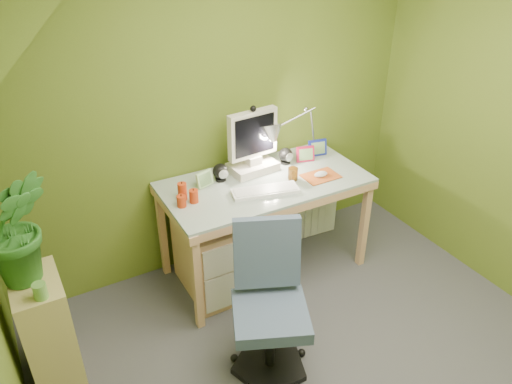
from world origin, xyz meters
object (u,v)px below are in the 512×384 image
monitor (253,137)px  radiator (311,211)px  desk (265,226)px  task_chair (270,315)px  desk_lamp (306,120)px  side_ledge (47,329)px  potted_plant (18,228)px

monitor → radiator: size_ratio=1.33×
desk → monitor: monitor is taller
task_chair → monitor: bearing=89.7°
desk_lamp → side_ledge: 2.21m
desk → radiator: (0.60, 0.25, -0.19)m
task_chair → radiator: task_chair is taller
desk → desk_lamp: size_ratio=2.40×
desk_lamp → task_chair: 1.52m
desk_lamp → radiator: 0.90m
monitor → desk_lamp: (0.45, 0.00, 0.04)m
desk → task_chair: 0.97m
potted_plant → radiator: (2.20, 0.45, -0.84)m
desk → side_ledge: desk is taller
potted_plant → side_ledge: bearing=-90.0°
desk_lamp → side_ledge: size_ratio=0.86×
desk → task_chair: size_ratio=1.65×
task_chair → desk_lamp: bearing=72.3°
side_ledge → radiator: (2.20, 0.50, -0.16)m
potted_plant → task_chair: potted_plant is taller
potted_plant → task_chair: 1.44m
desk_lamp → potted_plant: (-2.04, -0.38, -0.04)m
desk → side_ledge: size_ratio=2.05×
monitor → desk_lamp: desk_lamp is taller
task_chair → desk: bearing=85.4°
monitor → desk: bearing=-94.3°
monitor → potted_plant: (-1.59, -0.38, -0.01)m
monitor → side_ledge: monitor is taller
side_ledge → potted_plant: size_ratio=1.08×
desk_lamp → desk: bearing=-169.0°
radiator → potted_plant: bearing=-164.2°
desk → task_chair: task_chair is taller
monitor → desk_lamp: size_ratio=0.87×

